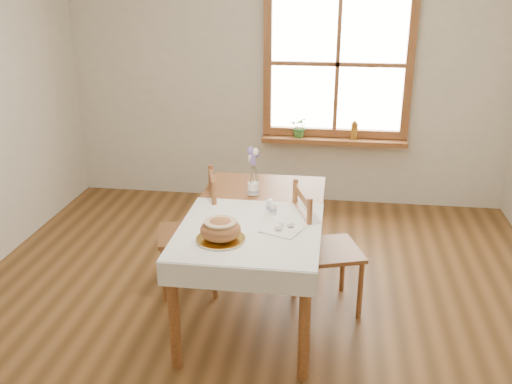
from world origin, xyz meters
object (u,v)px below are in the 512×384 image
chair_right (328,249)px  bread_plate (221,239)px  flower_vase (253,189)px  dining_table (256,224)px  chair_left (188,233)px

chair_right → bread_plate: size_ratio=3.23×
bread_plate → flower_vase: (0.08, 0.80, 0.03)m
dining_table → flower_vase: size_ratio=17.27×
dining_table → chair_right: size_ratio=1.70×
chair_left → chair_right: bearing=67.3°
flower_vase → chair_left: bearing=-167.5°
chair_left → bread_plate: (0.40, -0.69, 0.30)m
dining_table → flower_vase: 0.35m
chair_right → chair_left: bearing=64.3°
dining_table → chair_left: bearing=159.2°
dining_table → bread_plate: (-0.15, -0.49, 0.10)m
chair_left → flower_vase: (0.48, 0.11, 0.33)m
chair_left → flower_vase: size_ratio=10.02×
dining_table → flower_vase: (-0.07, 0.32, 0.13)m
chair_left → bread_plate: 0.86m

